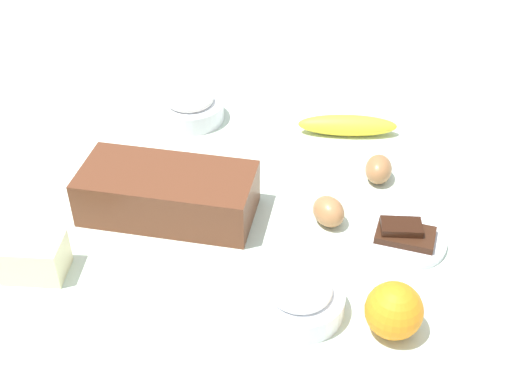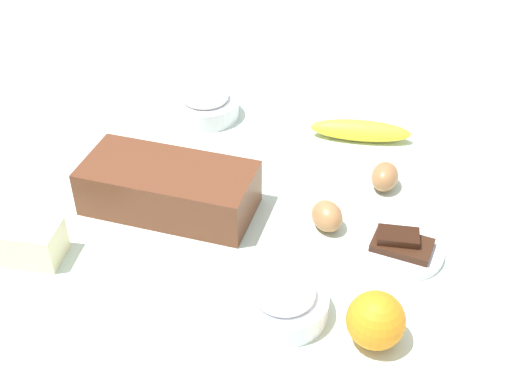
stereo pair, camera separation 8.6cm
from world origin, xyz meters
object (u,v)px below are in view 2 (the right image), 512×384
object	(u,v)px
orange_fruit	(376,320)
butter_block	(31,242)
banana	(360,131)
egg_beside_bowl	(385,177)
egg_near_butter	(327,216)
loaf_pan	(169,187)
sugar_bowl	(284,300)
chocolate_plate	(401,247)
flour_bowl	(206,104)

from	to	relation	value
orange_fruit	butter_block	xyz separation A→B (m)	(0.52, 0.02, -0.01)
banana	egg_beside_bowl	distance (m)	0.15
egg_beside_bowl	egg_near_butter	bearing A→B (deg)	64.45
orange_fruit	loaf_pan	bearing A→B (deg)	-23.37
orange_fruit	banana	bearing A→B (deg)	-74.92
sugar_bowl	chocolate_plate	world-z (taller)	sugar_bowl
loaf_pan	chocolate_plate	xyz separation A→B (m)	(-0.38, -0.02, -0.03)
loaf_pan	banana	size ratio (longest dim) A/B	1.51
loaf_pan	egg_beside_bowl	xyz separation A→B (m)	(-0.32, -0.18, -0.02)
egg_beside_bowl	chocolate_plate	bearing A→B (deg)	110.45
flour_bowl	sugar_bowl	world-z (taller)	flour_bowl
egg_beside_bowl	sugar_bowl	bearing A→B (deg)	77.71
flour_bowl	chocolate_plate	world-z (taller)	flour_bowl
butter_block	banana	bearing A→B (deg)	-128.68
flour_bowl	butter_block	bearing A→B (deg)	80.08
sugar_bowl	egg_near_butter	size ratio (longest dim) A/B	2.09
sugar_bowl	butter_block	bearing A→B (deg)	3.05
flour_bowl	butter_block	xyz separation A→B (m)	(0.08, 0.47, 0.00)
orange_fruit	flour_bowl	bearing A→B (deg)	-45.87
sugar_bowl	orange_fruit	size ratio (longest dim) A/B	1.59
egg_beside_bowl	flour_bowl	bearing A→B (deg)	-16.36
loaf_pan	orange_fruit	world-z (taller)	loaf_pan
flour_bowl	orange_fruit	xyz separation A→B (m)	(-0.44, 0.45, 0.01)
egg_beside_bowl	loaf_pan	bearing A→B (deg)	28.52
loaf_pan	flour_bowl	xyz separation A→B (m)	(0.06, -0.29, -0.01)
loaf_pan	banana	world-z (taller)	loaf_pan
egg_near_butter	egg_beside_bowl	size ratio (longest dim) A/B	0.96
egg_near_butter	chocolate_plate	xyz separation A→B (m)	(-0.12, 0.02, -0.01)
egg_near_butter	chocolate_plate	bearing A→B (deg)	171.65
sugar_bowl	egg_near_butter	world-z (taller)	sugar_bowl
sugar_bowl	orange_fruit	bearing A→B (deg)	178.27
butter_block	egg_beside_bowl	world-z (taller)	butter_block
loaf_pan	egg_near_butter	world-z (taller)	loaf_pan
loaf_pan	sugar_bowl	distance (m)	0.30
flour_bowl	egg_near_butter	xyz separation A→B (m)	(-0.32, 0.25, -0.00)
orange_fruit	egg_beside_bowl	world-z (taller)	orange_fruit
loaf_pan	egg_near_butter	distance (m)	0.26
butter_block	egg_beside_bowl	distance (m)	0.59
flour_bowl	banana	xyz separation A→B (m)	(-0.31, -0.02, -0.01)
banana	orange_fruit	world-z (taller)	orange_fruit
sugar_bowl	egg_beside_bowl	xyz separation A→B (m)	(-0.07, -0.34, -0.00)
flour_bowl	egg_beside_bowl	size ratio (longest dim) A/B	2.12
orange_fruit	egg_near_butter	size ratio (longest dim) A/B	1.32
banana	chocolate_plate	bearing A→B (deg)	114.38
flour_bowl	banana	distance (m)	0.31
flour_bowl	egg_near_butter	distance (m)	0.41
banana	flour_bowl	bearing A→B (deg)	3.97
loaf_pan	egg_beside_bowl	distance (m)	0.37
orange_fruit	butter_block	world-z (taller)	orange_fruit
sugar_bowl	chocolate_plate	size ratio (longest dim) A/B	0.96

